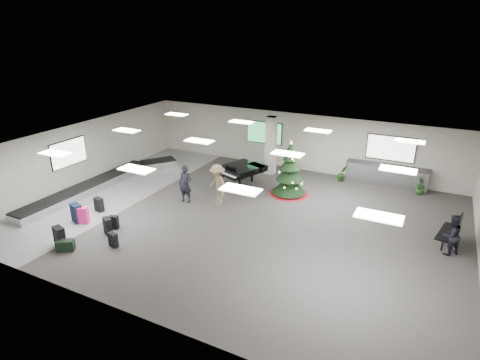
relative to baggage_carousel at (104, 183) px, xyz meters
The scene contains 20 objects.
ground 7.84m from the baggage_carousel, ahead, with size 18.00×18.00×0.00m, color #33302E.
room_envelope 7.79m from the baggage_carousel, ahead, with size 18.02×14.02×3.21m.
baggage_carousel is the anchor object (origin of this frame).
service_counter 14.50m from the baggage_carousel, 27.67° to the left, with size 4.05×0.65×1.08m.
suitcase_0 5.94m from the baggage_carousel, 60.57° to the right, with size 0.57×0.42×0.81m.
suitcase_1 5.30m from the baggage_carousel, 43.71° to the right, with size 0.51×0.42×0.71m.
pink_suitcase 4.10m from the baggage_carousel, 57.01° to the right, with size 0.52×0.42×0.74m.
suitcase_3 4.91m from the baggage_carousel, 40.84° to the right, with size 0.42×0.31×0.58m.
navy_suitcase 3.96m from the baggage_carousel, 61.02° to the right, with size 0.60×0.47×0.83m.
green_duffel 6.26m from the baggage_carousel, 57.82° to the right, with size 0.69×0.60×0.44m.
suitcase_7 6.37m from the baggage_carousel, 42.35° to the right, with size 0.42×0.28×0.57m.
suitcase_8 3.01m from the baggage_carousel, 49.01° to the right, with size 0.48×0.34×0.66m.
christmas_tree 9.46m from the baggage_carousel, 20.98° to the left, with size 1.92×1.92×2.74m.
grand_piano 7.05m from the baggage_carousel, 28.41° to the left, with size 2.24×2.55×1.22m.
bench 15.99m from the baggage_carousel, ahead, with size 0.89×1.75×1.06m.
traveler_a 4.90m from the baggage_carousel, ahead, with size 0.64×0.42×1.77m, color black.
traveler_b 6.40m from the baggage_carousel, ahead, with size 1.25×0.72×1.93m, color #7F6F4E.
traveler_bench 15.90m from the baggage_carousel, ahead, with size 0.75×0.58×1.54m, color black.
potted_plant_left 12.39m from the baggage_carousel, 30.31° to the left, with size 0.48×0.38×0.87m, color #143B13.
potted_plant_right 15.80m from the baggage_carousel, 23.29° to the left, with size 0.41×0.41×0.73m, color #143B13.
Camera 1 is at (7.00, -13.91, 7.76)m, focal length 30.00 mm.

